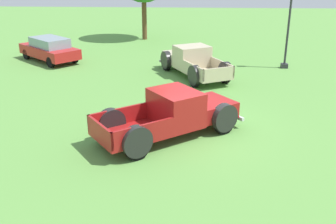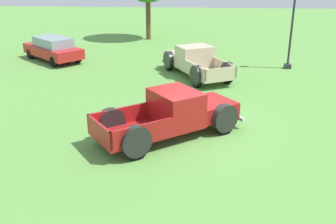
% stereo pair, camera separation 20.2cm
% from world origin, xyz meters
% --- Properties ---
extents(ground_plane, '(80.00, 80.00, 0.00)m').
position_xyz_m(ground_plane, '(0.00, 0.00, 0.00)').
color(ground_plane, '#5B9342').
extents(pickup_truck_foreground, '(5.24, 4.56, 1.59)m').
position_xyz_m(pickup_truck_foreground, '(-0.66, -0.19, 0.76)').
color(pickup_truck_foreground, maroon).
rests_on(pickup_truck_foreground, ground_plane).
extents(pickup_truck_behind_left, '(3.87, 5.32, 1.55)m').
position_xyz_m(pickup_truck_behind_left, '(-0.17, 7.53, 0.74)').
color(pickup_truck_behind_left, '#C6B793').
rests_on(pickup_truck_behind_left, ground_plane).
extents(sedan_distant_a, '(4.35, 4.15, 1.43)m').
position_xyz_m(sedan_distant_a, '(-8.65, 10.08, 0.75)').
color(sedan_distant_a, '#B21E1E').
rests_on(sedan_distant_a, ground_plane).
extents(lamp_post_near, '(0.36, 0.36, 4.20)m').
position_xyz_m(lamp_post_near, '(5.09, 9.24, 2.20)').
color(lamp_post_near, '#2D2D33').
rests_on(lamp_post_near, ground_plane).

